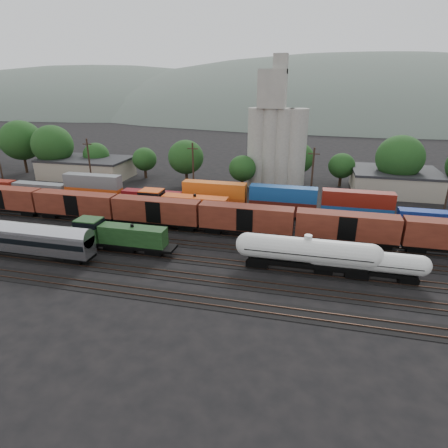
% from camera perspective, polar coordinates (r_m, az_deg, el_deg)
% --- Properties ---
extents(ground, '(600.00, 600.00, 0.00)m').
position_cam_1_polar(ground, '(57.04, 0.10, -3.57)').
color(ground, black).
extents(tracks, '(180.00, 33.20, 0.20)m').
position_cam_1_polar(tracks, '(57.02, 0.10, -3.52)').
color(tracks, black).
rests_on(tracks, ground).
extents(green_locomotive, '(16.66, 2.94, 4.41)m').
position_cam_1_polar(green_locomotive, '(57.20, -16.29, -1.64)').
color(green_locomotive, black).
rests_on(green_locomotive, ground).
extents(tank_car_a, '(18.92, 3.39, 4.96)m').
position_cam_1_polar(tank_car_a, '(49.96, 12.53, -4.15)').
color(tank_car_a, silver).
rests_on(tank_car_a, ground).
extents(tank_car_b, '(15.13, 2.71, 3.96)m').
position_cam_1_polar(tank_car_b, '(50.75, 20.89, -5.38)').
color(tank_car_b, silver).
rests_on(tank_car_b, ground).
extents(passenger_coach, '(22.04, 2.72, 5.01)m').
position_cam_1_polar(passenger_coach, '(60.13, -28.60, -1.77)').
color(passenger_coach, silver).
rests_on(passenger_coach, ground).
extents(orange_locomotive, '(19.60, 3.27, 4.90)m').
position_cam_1_polar(orange_locomotive, '(68.07, -7.12, 2.95)').
color(orange_locomotive, black).
rests_on(orange_locomotive, ground).
extents(boxcar_string, '(153.60, 2.90, 4.20)m').
position_cam_1_polar(boxcar_string, '(59.16, 10.74, 0.25)').
color(boxcar_string, black).
rests_on(boxcar_string, ground).
extents(container_wall, '(170.01, 2.60, 5.80)m').
position_cam_1_polar(container_wall, '(69.18, 6.59, 3.08)').
color(container_wall, black).
rests_on(container_wall, ground).
extents(grain_silo, '(13.40, 5.00, 29.00)m').
position_cam_1_polar(grain_silo, '(87.73, 7.92, 12.70)').
color(grain_silo, '#A09E93').
rests_on(grain_silo, ground).
extents(industrial_sheds, '(119.38, 17.26, 5.10)m').
position_cam_1_polar(industrial_sheds, '(88.40, 9.76, 6.91)').
color(industrial_sheds, '#9E937F').
rests_on(industrial_sheds, ground).
extents(tree_band, '(166.03, 20.31, 14.41)m').
position_cam_1_polar(tree_band, '(89.39, 10.74, 10.39)').
color(tree_band, black).
rests_on(tree_band, ground).
extents(utility_poles, '(122.20, 0.36, 12.00)m').
position_cam_1_polar(utility_poles, '(75.47, 4.06, 7.58)').
color(utility_poles, black).
rests_on(utility_poles, ground).
extents(distant_hills, '(860.00, 286.00, 130.00)m').
position_cam_1_polar(distant_hills, '(313.75, 16.06, 12.21)').
color(distant_hills, '#59665B').
rests_on(distant_hills, ground).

